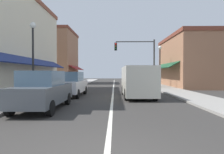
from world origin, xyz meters
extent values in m
plane|color=#33302D|center=(0.00, 18.00, 0.00)|extent=(80.00, 80.00, 0.00)
cube|color=#A39E99|center=(-5.50, 18.00, 0.06)|extent=(2.60, 56.00, 0.12)
cube|color=gray|center=(5.50, 18.00, 0.06)|extent=(2.60, 56.00, 0.12)
cube|color=silver|center=(0.00, 18.00, 0.00)|extent=(0.14, 52.00, 0.01)
cube|color=slate|center=(-6.86, 12.00, 1.40)|extent=(0.08, 10.64, 1.80)
cube|color=navy|center=(-6.25, 12.00, 2.60)|extent=(1.27, 11.76, 0.73)
cube|color=slate|center=(-6.86, 8.92, 5.78)|extent=(0.08, 1.10, 1.30)
cube|color=slate|center=(-6.86, 15.08, 5.78)|extent=(0.08, 1.10, 1.30)
cube|color=#9E6B4C|center=(9.24, 20.00, 2.91)|extent=(4.87, 10.00, 5.82)
cube|color=brown|center=(9.24, 20.00, 6.02)|extent=(5.07, 10.20, 0.40)
cube|color=slate|center=(6.86, 20.00, 1.40)|extent=(0.08, 7.60, 1.80)
cube|color=#194C2D|center=(6.25, 20.00, 2.60)|extent=(1.27, 8.40, 0.73)
cube|color=slate|center=(6.86, 17.80, 4.19)|extent=(0.08, 1.10, 1.30)
cube|color=slate|center=(6.86, 22.20, 4.19)|extent=(0.08, 1.10, 1.30)
cube|color=#9E6B4C|center=(-8.86, 28.00, 4.17)|extent=(4.11, 8.00, 8.34)
cube|color=brown|center=(-8.86, 28.00, 8.54)|extent=(4.31, 8.20, 0.40)
cube|color=slate|center=(-6.86, 28.00, 1.40)|extent=(0.08, 6.08, 1.80)
cube|color=maroon|center=(-6.25, 28.00, 2.60)|extent=(1.27, 6.72, 0.73)
cube|color=slate|center=(-6.86, 26.24, 6.01)|extent=(0.08, 1.10, 1.30)
cube|color=slate|center=(-6.86, 29.76, 6.01)|extent=(0.08, 1.10, 1.30)
cube|color=#4C5156|center=(-3.14, 5.29, 0.71)|extent=(1.74, 4.11, 0.80)
cube|color=slate|center=(-3.13, 5.19, 1.44)|extent=(1.53, 2.01, 0.66)
cylinder|color=black|center=(-3.93, 6.64, 0.31)|extent=(0.20, 0.62, 0.62)
cylinder|color=black|center=(-2.35, 6.65, 0.31)|extent=(0.20, 0.62, 0.62)
cylinder|color=black|center=(-3.92, 3.93, 0.31)|extent=(0.20, 0.62, 0.62)
cylinder|color=black|center=(-2.34, 3.94, 0.31)|extent=(0.20, 0.62, 0.62)
cube|color=silver|center=(-3.06, 10.35, 0.71)|extent=(1.82, 4.14, 0.80)
cube|color=slate|center=(-3.06, 10.25, 1.44)|extent=(1.57, 2.04, 0.66)
cylinder|color=black|center=(-3.82, 11.73, 0.31)|extent=(0.22, 0.62, 0.62)
cylinder|color=black|center=(-2.23, 11.69, 0.31)|extent=(0.22, 0.62, 0.62)
cylinder|color=black|center=(-3.88, 9.02, 0.31)|extent=(0.22, 0.62, 0.62)
cylinder|color=black|center=(-2.30, 8.98, 0.31)|extent=(0.22, 0.62, 0.62)
cube|color=beige|center=(1.73, 9.77, 1.17)|extent=(2.04, 5.03, 1.90)
cube|color=slate|center=(1.70, 12.17, 1.59)|extent=(1.73, 0.30, 0.84)
cube|color=black|center=(1.69, 12.35, 0.48)|extent=(1.86, 0.23, 0.24)
cylinder|color=black|center=(0.83, 11.31, 0.36)|extent=(0.25, 0.72, 0.72)
cylinder|color=black|center=(2.59, 11.33, 0.36)|extent=(0.25, 0.72, 0.72)
cylinder|color=black|center=(0.87, 8.21, 0.36)|extent=(0.25, 0.72, 0.72)
cylinder|color=black|center=(2.64, 8.23, 0.36)|extent=(0.25, 0.72, 0.72)
cylinder|color=#333333|center=(4.80, 18.91, 2.83)|extent=(0.18, 0.18, 5.66)
cylinder|color=#333333|center=(2.53, 18.91, 5.41)|extent=(4.54, 0.12, 0.12)
cube|color=black|center=(0.26, 18.73, 4.81)|extent=(0.30, 0.24, 0.90)
sphere|color=red|center=(0.26, 18.60, 5.09)|extent=(0.20, 0.20, 0.20)
sphere|color=#3D2D0C|center=(0.26, 18.60, 4.81)|extent=(0.20, 0.20, 0.20)
sphere|color=#0C3316|center=(0.26, 18.60, 4.53)|extent=(0.20, 0.20, 0.20)
cylinder|color=black|center=(-4.89, 8.22, 2.22)|extent=(0.12, 0.12, 4.44)
sphere|color=white|center=(-4.89, 8.22, 4.62)|extent=(0.36, 0.36, 0.36)
cylinder|color=black|center=(4.98, 16.82, 2.12)|extent=(0.12, 0.12, 4.25)
sphere|color=white|center=(4.98, 16.82, 4.43)|extent=(0.36, 0.36, 0.36)
camera|label=1|loc=(0.16, -3.19, 1.66)|focal=29.85mm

